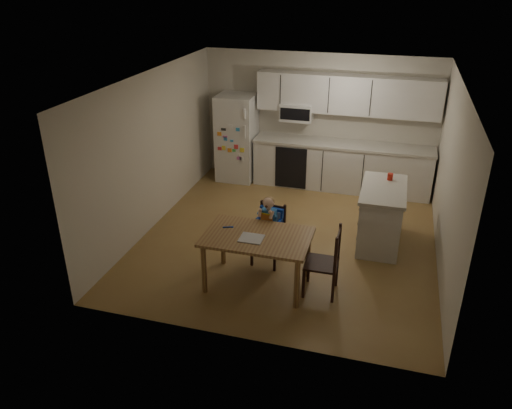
{
  "coord_description": "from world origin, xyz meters",
  "views": [
    {
      "loc": [
        1.42,
        -6.85,
        3.91
      ],
      "look_at": [
        -0.32,
        -0.78,
        0.89
      ],
      "focal_mm": 35.0,
      "sensor_mm": 36.0,
      "label": 1
    }
  ],
  "objects_px": {
    "kitchen_island": "(381,216)",
    "chair_booster": "(269,223)",
    "dining_table": "(257,242)",
    "refrigerator": "(237,138)",
    "red_cup": "(390,177)",
    "chair_side": "(329,258)"
  },
  "relations": [
    {
      "from": "kitchen_island",
      "to": "chair_booster",
      "type": "xyz_separation_m",
      "value": [
        -1.51,
        -0.99,
        0.16
      ]
    },
    {
      "from": "refrigerator",
      "to": "red_cup",
      "type": "bearing_deg",
      "value": -27.75
    },
    {
      "from": "dining_table",
      "to": "refrigerator",
      "type": "bearing_deg",
      "value": 111.9
    },
    {
      "from": "chair_side",
      "to": "kitchen_island",
      "type": "bearing_deg",
      "value": 159.36
    },
    {
      "from": "refrigerator",
      "to": "chair_booster",
      "type": "relative_size",
      "value": 1.63
    },
    {
      "from": "kitchen_island",
      "to": "dining_table",
      "type": "bearing_deg",
      "value": -133.29
    },
    {
      "from": "red_cup",
      "to": "chair_side",
      "type": "height_order",
      "value": "red_cup"
    },
    {
      "from": "dining_table",
      "to": "chair_side",
      "type": "bearing_deg",
      "value": 3.09
    },
    {
      "from": "red_cup",
      "to": "chair_side",
      "type": "xyz_separation_m",
      "value": [
        -0.63,
        -1.9,
        -0.44
      ]
    },
    {
      "from": "chair_side",
      "to": "refrigerator",
      "type": "bearing_deg",
      "value": -146.4
    },
    {
      "from": "red_cup",
      "to": "chair_booster",
      "type": "relative_size",
      "value": 0.1
    },
    {
      "from": "refrigerator",
      "to": "chair_side",
      "type": "bearing_deg",
      "value": -55.81
    },
    {
      "from": "refrigerator",
      "to": "kitchen_island",
      "type": "height_order",
      "value": "refrigerator"
    },
    {
      "from": "kitchen_island",
      "to": "refrigerator",
      "type": "bearing_deg",
      "value": 146.7
    },
    {
      "from": "red_cup",
      "to": "chair_booster",
      "type": "xyz_separation_m",
      "value": [
        -1.57,
        -1.34,
        -0.35
      ]
    },
    {
      "from": "kitchen_island",
      "to": "chair_side",
      "type": "xyz_separation_m",
      "value": [
        -0.57,
        -1.56,
        0.07
      ]
    },
    {
      "from": "chair_booster",
      "to": "dining_table",
      "type": "bearing_deg",
      "value": -82.49
    },
    {
      "from": "refrigerator",
      "to": "dining_table",
      "type": "bearing_deg",
      "value": -68.1
    },
    {
      "from": "refrigerator",
      "to": "red_cup",
      "type": "height_order",
      "value": "refrigerator"
    },
    {
      "from": "dining_table",
      "to": "kitchen_island",
      "type": "bearing_deg",
      "value": 46.71
    },
    {
      "from": "dining_table",
      "to": "chair_booster",
      "type": "bearing_deg",
      "value": 89.43
    },
    {
      "from": "kitchen_island",
      "to": "chair_booster",
      "type": "bearing_deg",
      "value": -146.61
    }
  ]
}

